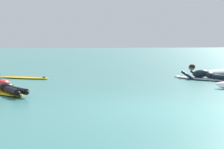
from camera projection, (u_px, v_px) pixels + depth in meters
name	position (u px, v px, depth m)	size (l,w,h in m)	color
ground_plane	(98.00, 72.00, 17.89)	(120.00, 120.00, 0.00)	#387A75
surfer_near	(3.00, 87.00, 10.59)	(1.47, 2.59, 0.54)	yellow
surfer_far	(205.00, 76.00, 14.09)	(1.64, 2.50, 0.53)	silver
drifting_surfboard	(24.00, 78.00, 14.62)	(1.91, 1.40, 0.16)	yellow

